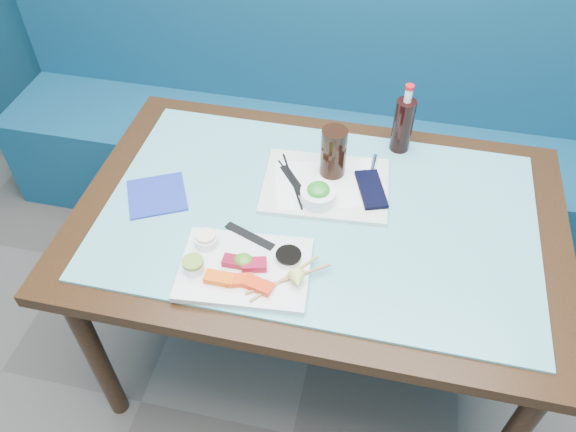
% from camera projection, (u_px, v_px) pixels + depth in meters
% --- Properties ---
extents(booth_bench, '(3.00, 0.56, 1.17)m').
position_uv_depth(booth_bench, '(349.00, 138.00, 2.45)').
color(booth_bench, navy).
rests_on(booth_bench, ground).
extents(dining_table, '(1.40, 0.90, 0.75)m').
position_uv_depth(dining_table, '(318.00, 234.00, 1.67)').
color(dining_table, black).
rests_on(dining_table, ground).
extents(glass_top, '(1.22, 0.76, 0.01)m').
position_uv_depth(glass_top, '(319.00, 213.00, 1.61)').
color(glass_top, '#5BADB7').
rests_on(glass_top, dining_table).
extents(sashimi_plate, '(0.36, 0.27, 0.02)m').
position_uv_depth(sashimi_plate, '(245.00, 269.00, 1.45)').
color(sashimi_plate, white).
rests_on(sashimi_plate, glass_top).
extents(salmon_left, '(0.08, 0.04, 0.02)m').
position_uv_depth(salmon_left, '(219.00, 278.00, 1.41)').
color(salmon_left, '#FF520A').
rests_on(salmon_left, sashimi_plate).
extents(salmon_mid, '(0.08, 0.05, 0.02)m').
position_uv_depth(salmon_mid, '(239.00, 280.00, 1.41)').
color(salmon_mid, '#FF3E0A').
rests_on(salmon_mid, sashimi_plate).
extents(salmon_right, '(0.08, 0.05, 0.02)m').
position_uv_depth(salmon_right, '(258.00, 285.00, 1.39)').
color(salmon_right, red).
rests_on(salmon_right, sashimi_plate).
extents(tuna_left, '(0.06, 0.04, 0.02)m').
position_uv_depth(tuna_left, '(234.00, 261.00, 1.45)').
color(tuna_left, maroon).
rests_on(tuna_left, sashimi_plate).
extents(tuna_right, '(0.07, 0.05, 0.02)m').
position_uv_depth(tuna_right, '(254.00, 265.00, 1.44)').
color(tuna_right, maroon).
rests_on(tuna_right, sashimi_plate).
extents(seaweed_garnish, '(0.06, 0.06, 0.03)m').
position_uv_depth(seaweed_garnish, '(244.00, 260.00, 1.44)').
color(seaweed_garnish, '#40851E').
rests_on(seaweed_garnish, sashimi_plate).
extents(ramekin_wasabi, '(0.08, 0.08, 0.02)m').
position_uv_depth(ramekin_wasabi, '(194.00, 266.00, 1.43)').
color(ramekin_wasabi, white).
rests_on(ramekin_wasabi, sashimi_plate).
extents(wasabi_fill, '(0.06, 0.06, 0.01)m').
position_uv_depth(wasabi_fill, '(193.00, 262.00, 1.42)').
color(wasabi_fill, olive).
rests_on(wasabi_fill, ramekin_wasabi).
extents(ramekin_ginger, '(0.08, 0.08, 0.03)m').
position_uv_depth(ramekin_ginger, '(206.00, 241.00, 1.49)').
color(ramekin_ginger, white).
rests_on(ramekin_ginger, sashimi_plate).
extents(ginger_fill, '(0.07, 0.07, 0.01)m').
position_uv_depth(ginger_fill, '(206.00, 236.00, 1.48)').
color(ginger_fill, '#FDE4D0').
rests_on(ginger_fill, ramekin_ginger).
extents(soy_dish, '(0.09, 0.09, 0.01)m').
position_uv_depth(soy_dish, '(289.00, 257.00, 1.46)').
color(soy_dish, white).
rests_on(soy_dish, sashimi_plate).
extents(soy_fill, '(0.07, 0.07, 0.01)m').
position_uv_depth(soy_fill, '(289.00, 255.00, 1.45)').
color(soy_fill, black).
rests_on(soy_fill, soy_dish).
extents(lemon_wedge, '(0.06, 0.05, 0.05)m').
position_uv_depth(lemon_wedge, '(297.00, 280.00, 1.39)').
color(lemon_wedge, '#E3E76D').
rests_on(lemon_wedge, sashimi_plate).
extents(chopstick_sleeve, '(0.15, 0.08, 0.00)m').
position_uv_depth(chopstick_sleeve, '(250.00, 236.00, 1.52)').
color(chopstick_sleeve, black).
rests_on(chopstick_sleeve, sashimi_plate).
extents(wooden_chopstick_a, '(0.14, 0.18, 0.01)m').
position_uv_depth(wooden_chopstick_a, '(285.00, 278.00, 1.42)').
color(wooden_chopstick_a, tan).
rests_on(wooden_chopstick_a, sashimi_plate).
extents(wooden_chopstick_b, '(0.20, 0.14, 0.01)m').
position_uv_depth(wooden_chopstick_b, '(289.00, 279.00, 1.41)').
color(wooden_chopstick_b, '#A9764F').
rests_on(wooden_chopstick_b, sashimi_plate).
extents(serving_tray, '(0.39, 0.30, 0.01)m').
position_uv_depth(serving_tray, '(325.00, 186.00, 1.67)').
color(serving_tray, silver).
rests_on(serving_tray, glass_top).
extents(paper_placemat, '(0.34, 0.28, 0.00)m').
position_uv_depth(paper_placemat, '(326.00, 184.00, 1.67)').
color(paper_placemat, white).
rests_on(paper_placemat, serving_tray).
extents(seaweed_bowl, '(0.11, 0.11, 0.04)m').
position_uv_depth(seaweed_bowl, '(318.00, 196.00, 1.60)').
color(seaweed_bowl, white).
rests_on(seaweed_bowl, serving_tray).
extents(seaweed_salad, '(0.07, 0.07, 0.03)m').
position_uv_depth(seaweed_salad, '(318.00, 189.00, 1.58)').
color(seaweed_salad, '#219122').
rests_on(seaweed_salad, seaweed_bowl).
extents(cola_glass, '(0.09, 0.09, 0.16)m').
position_uv_depth(cola_glass, '(333.00, 152.00, 1.64)').
color(cola_glass, black).
rests_on(cola_glass, serving_tray).
extents(navy_pouch, '(0.12, 0.17, 0.01)m').
position_uv_depth(navy_pouch, '(371.00, 189.00, 1.64)').
color(navy_pouch, black).
rests_on(navy_pouch, serving_tray).
extents(fork, '(0.01, 0.10, 0.01)m').
position_uv_depth(fork, '(373.00, 166.00, 1.71)').
color(fork, white).
rests_on(fork, serving_tray).
extents(black_chopstick_a, '(0.11, 0.23, 0.01)m').
position_uv_depth(black_chopstick_a, '(292.00, 181.00, 1.67)').
color(black_chopstick_a, black).
rests_on(black_chopstick_a, serving_tray).
extents(black_chopstick_b, '(0.14, 0.16, 0.01)m').
position_uv_depth(black_chopstick_b, '(295.00, 181.00, 1.67)').
color(black_chopstick_b, black).
rests_on(black_chopstick_b, serving_tray).
extents(tray_sleeve, '(0.11, 0.13, 0.00)m').
position_uv_depth(tray_sleeve, '(294.00, 181.00, 1.67)').
color(tray_sleeve, black).
rests_on(tray_sleeve, serving_tray).
extents(cola_bottle_body, '(0.07, 0.07, 0.18)m').
position_uv_depth(cola_bottle_body, '(403.00, 126.00, 1.74)').
color(cola_bottle_body, black).
rests_on(cola_bottle_body, glass_top).
extents(cola_bottle_neck, '(0.03, 0.03, 0.04)m').
position_uv_depth(cola_bottle_neck, '(408.00, 95.00, 1.66)').
color(cola_bottle_neck, white).
rests_on(cola_bottle_neck, cola_bottle_body).
extents(cola_bottle_cap, '(0.03, 0.03, 0.01)m').
position_uv_depth(cola_bottle_cap, '(410.00, 87.00, 1.64)').
color(cola_bottle_cap, red).
rests_on(cola_bottle_cap, cola_bottle_neck).
extents(blue_napkin, '(0.22, 0.22, 0.01)m').
position_uv_depth(blue_napkin, '(157.00, 195.00, 1.65)').
color(blue_napkin, navy).
rests_on(blue_napkin, glass_top).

